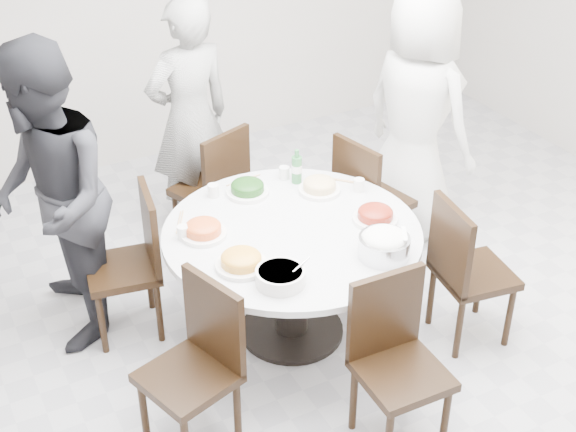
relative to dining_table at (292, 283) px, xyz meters
name	(u,v)px	position (x,y,z in m)	size (l,w,h in m)	color
floor	(362,346)	(0.31, -0.32, -0.38)	(6.00, 6.00, 0.01)	#B9B9BE
dining_table	(292,283)	(0.00, 0.00, 0.00)	(1.50, 1.50, 0.75)	silver
chair_ne	(374,199)	(0.88, 0.47, 0.10)	(0.42, 0.42, 0.95)	black
chair_n	(208,187)	(-0.06, 1.14, 0.10)	(0.42, 0.42, 0.95)	black
chair_nw	(122,266)	(-0.88, 0.50, 0.10)	(0.42, 0.42, 0.95)	black
chair_sw	(187,374)	(-0.88, -0.55, 0.10)	(0.42, 0.42, 0.95)	black
chair_s	(402,371)	(0.08, -1.03, 0.10)	(0.42, 0.42, 0.95)	black
chair_se	(475,271)	(0.95, -0.52, 0.10)	(0.42, 0.42, 0.95)	black
diner_right	(417,115)	(1.35, 0.68, 0.54)	(0.89, 0.58, 1.83)	silver
diner_middle	(190,120)	(-0.06, 1.41, 0.51)	(0.64, 0.42, 1.76)	black
diner_left	(50,200)	(-1.20, 0.67, 0.56)	(0.91, 0.71, 1.86)	black
dish_greens	(248,189)	(-0.05, 0.50, 0.41)	(0.26, 0.26, 0.07)	white
dish_pale	(319,187)	(0.36, 0.31, 0.41)	(0.26, 0.26, 0.07)	white
dish_orange	(203,230)	(-0.47, 0.18, 0.41)	(0.27, 0.27, 0.07)	white
dish_redbrown	(375,216)	(0.48, -0.14, 0.41)	(0.26, 0.26, 0.07)	white
dish_tofu	(241,262)	(-0.41, -0.20, 0.41)	(0.28, 0.28, 0.07)	white
rice_bowl	(384,247)	(0.32, -0.46, 0.44)	(0.28, 0.28, 0.12)	silver
soup_bowl	(280,277)	(-0.29, -0.42, 0.42)	(0.26, 0.26, 0.08)	white
beverage_bottle	(297,166)	(0.29, 0.49, 0.49)	(0.07, 0.07, 0.23)	#2D7139
tea_cups	(243,179)	(-0.02, 0.62, 0.42)	(0.07, 0.07, 0.08)	white
chopsticks	(240,179)	(-0.02, 0.68, 0.38)	(0.24, 0.04, 0.01)	tan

